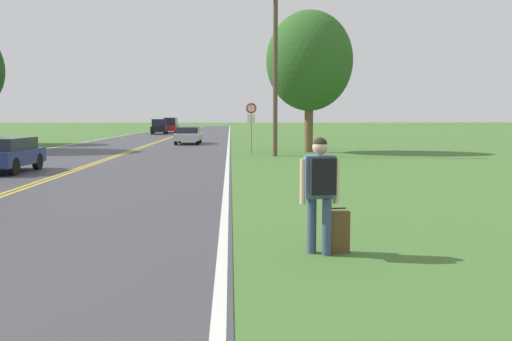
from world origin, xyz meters
TOP-DOWN VIEW (x-y plane):
  - hitchhiker_person at (7.37, 2.53)m, footprint 0.60×0.43m
  - suitcase at (7.65, 2.64)m, footprint 0.38×0.16m
  - traffic_sign at (7.18, 24.31)m, footprint 0.60×0.10m
  - utility_pole_midground at (8.39, 23.09)m, footprint 1.80×0.24m
  - tree_mid_treeline at (10.64, 26.30)m, footprint 5.02×5.02m
  - car_dark_blue_hatchback_mid_near at (-2.34, 15.13)m, footprint 1.82×3.59m
  - car_silver_sedan_mid_far at (2.81, 36.45)m, footprint 1.86×4.73m
  - car_black_van_receding at (-2.56, 60.98)m, footprint 2.00×4.50m
  - car_red_van_distant at (-1.83, 67.04)m, footprint 1.71×4.68m

SIDE VIEW (x-z plane):
  - suitcase at x=7.65m, z-range -0.02..0.67m
  - car_silver_sedan_mid_far at x=2.81m, z-range 0.05..1.35m
  - car_dark_blue_hatchback_mid_near at x=-2.34m, z-range 0.06..1.36m
  - car_black_van_receding at x=-2.56m, z-range 0.03..1.85m
  - car_red_van_distant at x=-1.83m, z-range 0.01..2.00m
  - hitchhiker_person at x=7.37m, z-range 0.20..1.96m
  - traffic_sign at x=7.18m, z-range 0.73..3.58m
  - utility_pole_midground at x=8.39m, z-range 0.16..9.20m
  - tree_mid_treeline at x=10.64m, z-range 1.19..9.39m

